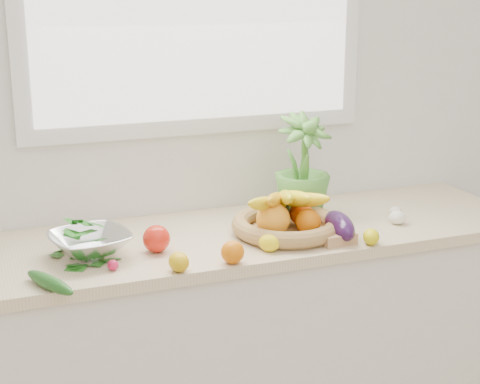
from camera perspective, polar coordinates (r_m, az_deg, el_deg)
name	(u,v)px	position (r m, az deg, el deg)	size (l,w,h in m)	color
back_wall	(196,93)	(2.73, -3.41, 7.69)	(4.50, 0.02, 2.70)	white
counter_cabinet	(225,355)	(2.75, -1.15, -12.52)	(2.20, 0.58, 0.86)	silver
countertop	(225,239)	(2.57, -1.20, -3.65)	(2.24, 0.62, 0.04)	beige
orange_loose	(233,252)	(2.28, -0.58, -4.69)	(0.07, 0.07, 0.07)	orange
lemon_a	(179,262)	(2.23, -4.77, -5.43)	(0.06, 0.08, 0.06)	gold
lemon_b	(371,237)	(2.48, 10.14, -3.44)	(0.05, 0.07, 0.05)	yellow
lemon_c	(269,243)	(2.38, 2.27, -3.98)	(0.06, 0.07, 0.06)	yellow
apple	(156,239)	(2.39, -6.50, -3.63)	(0.09, 0.09, 0.09)	red
ginger	(339,240)	(2.47, 7.73, -3.68)	(0.12, 0.05, 0.04)	tan
garlic_a	(397,217)	(2.71, 12.10, -1.94)	(0.06, 0.06, 0.05)	white
garlic_b	(327,222)	(2.63, 6.80, -2.29)	(0.05, 0.05, 0.05)	white
garlic_c	(396,212)	(2.80, 11.98, -1.49)	(0.05, 0.05, 0.04)	silver
eggplant	(339,226)	(2.52, 7.72, -2.60)	(0.08, 0.22, 0.09)	#2A0F39
cucumber	(50,282)	(2.17, -14.55, -6.81)	(0.04, 0.23, 0.04)	#175017
radish	(113,265)	(2.27, -9.83, -5.60)	(0.03, 0.03, 0.03)	#C91945
potted_herb	(302,165)	(2.69, 4.87, 2.13)	(0.21, 0.21, 0.37)	#509335
fruit_basket	(286,219)	(2.54, 3.59, -2.10)	(0.48, 0.48, 0.19)	tan
colander_with_spinach	(90,238)	(2.36, -11.58, -3.52)	(0.29, 0.29, 0.13)	silver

